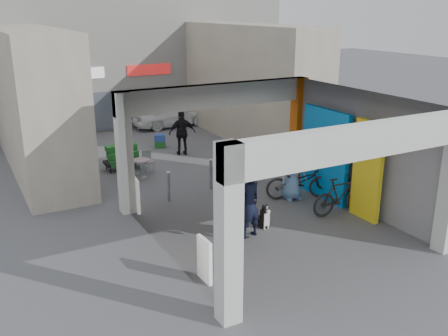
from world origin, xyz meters
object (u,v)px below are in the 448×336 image
border_collie (264,218)px  man_elderly (293,171)px  bicycle_front (299,182)px  man_crates (182,133)px  cafe_set (136,169)px  man_with_dog (249,203)px  bicycle_rear (341,196)px  produce_stand (123,160)px  man_back_turned (240,205)px  white_van (170,114)px

border_collie → man_elderly: size_ratio=0.39×
man_elderly → bicycle_front: size_ratio=0.87×
man_crates → bicycle_front: size_ratio=0.87×
cafe_set → man_elderly: bearing=-51.0°
cafe_set → bicycle_front: bearing=-49.8°
man_with_dog → bicycle_rear: bearing=170.3°
bicycle_front → bicycle_rear: bicycle_rear is taller
bicycle_front → border_collie: bearing=142.0°
cafe_set → produce_stand: 1.04m
produce_stand → man_crates: bearing=20.5°
cafe_set → produce_stand: bearing=96.7°
man_back_turned → bicycle_front: man_back_turned is taller
man_crates → bicycle_rear: 7.87m
bicycle_rear → bicycle_front: bearing=14.8°
produce_stand → bicycle_front: size_ratio=0.65×
white_van → bicycle_rear: bearing=177.6°
border_collie → white_van: white_van is taller
cafe_set → man_crates: size_ratio=0.73×
man_with_dog → bicycle_front: size_ratio=0.89×
cafe_set → bicycle_rear: bicycle_rear is taller
man_with_dog → white_van: man_with_dog is taller
man_crates → white_van: 5.07m
border_collie → bicycle_front: size_ratio=0.34×
white_van → man_crates: bearing=160.4°
man_back_turned → man_elderly: bearing=31.0°
bicycle_rear → white_van: 12.56m
man_with_dog → produce_stand: bearing=-91.1°
bicycle_front → bicycle_rear: size_ratio=1.11×
cafe_set → bicycle_rear: bearing=-56.0°
man_crates → produce_stand: bearing=27.5°
man_with_dog → man_elderly: 3.04m
bicycle_front → bicycle_rear: (0.31, -1.57, 0.02)m
produce_stand → man_with_dog: (1.10, -7.04, 0.57)m
man_back_turned → man_elderly: (2.85, 1.67, -0.04)m
produce_stand → bicycle_rear: size_ratio=0.72×
border_collie → man_with_dog: (-0.65, -0.29, 0.64)m
man_with_dog → man_crates: size_ratio=1.02×
border_collie → white_van: 12.53m
man_back_turned → bicycle_front: (3.05, 1.62, -0.40)m
man_crates → man_with_dog: bearing=91.3°
produce_stand → white_van: size_ratio=0.36×
border_collie → man_crates: bearing=87.6°
man_with_dog → man_back_turned: bearing=-2.9°
man_elderly → man_crates: size_ratio=1.00×
cafe_set → man_with_dog: man_with_dog is taller
man_with_dog → man_elderly: bearing=-157.6°
man_elderly → bicycle_front: (0.19, -0.05, -0.35)m
cafe_set → man_crates: bearing=33.9°
man_elderly → white_van: bearing=90.3°
man_elderly → white_van: man_elderly is taller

